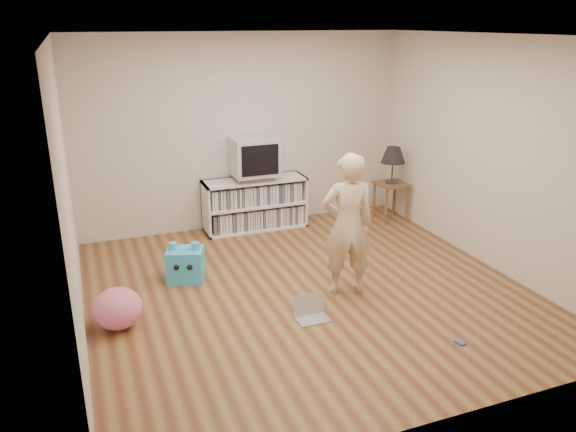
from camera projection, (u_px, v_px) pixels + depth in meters
The scene contains 13 objects.
ground at pixel (307, 290), 6.00m from camera, with size 4.50×4.50×0.00m, color brown.
walls at pixel (309, 172), 5.57m from camera, with size 4.52×4.52×2.60m.
ceiling at pixel (310, 35), 5.14m from camera, with size 4.50×4.50×0.01m, color white.
media_unit at pixel (255, 203), 7.70m from camera, with size 1.40×0.45×0.70m.
dvd_deck at pixel (254, 177), 7.56m from camera, with size 0.45×0.35×0.07m, color gray.
crt_tv at pixel (254, 156), 7.47m from camera, with size 0.60×0.53×0.50m.
side_table at pixel (391, 192), 7.99m from camera, with size 0.42×0.42×0.55m.
table_lamp at pixel (393, 156), 7.82m from camera, with size 0.34×0.34×0.52m.
person at pixel (348, 225), 5.73m from camera, with size 0.55×0.36×1.51m, color beige.
laptop at pixel (311, 312), 5.43m from camera, with size 0.31×0.25×0.21m.
playing_cards at pixel (460, 343), 5.01m from camera, with size 0.07×0.09×0.02m, color #3F4DA8.
plush_blue at pixel (185, 264), 6.17m from camera, with size 0.47×0.42×0.45m.
plush_pink at pixel (117, 308), 5.22m from camera, with size 0.46×0.46×0.39m, color pink.
Camera 1 is at (-2.14, -4.97, 2.73)m, focal length 35.00 mm.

